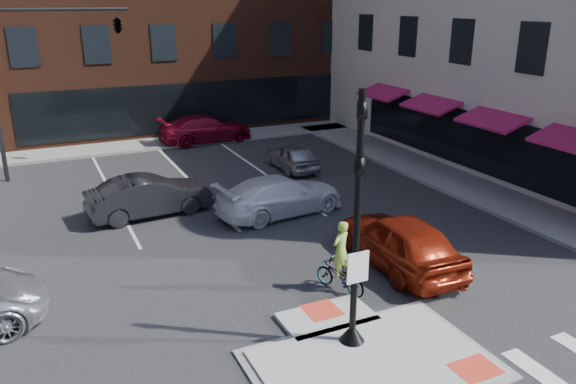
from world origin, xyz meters
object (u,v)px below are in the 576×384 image
bg_car_dark (150,196)px  bg_car_silver (292,156)px  cyclist (340,268)px  white_pickup (280,195)px  red_sedan (399,240)px  bg_car_red (206,129)px

bg_car_dark → bg_car_silver: bg_car_dark is taller
bg_car_dark → cyclist: cyclist is taller
white_pickup → bg_car_silver: white_pickup is taller
white_pickup → bg_car_silver: 5.98m
red_sedan → bg_car_dark: size_ratio=1.06×
bg_car_silver → cyclist: bearing=70.4°
white_pickup → bg_car_red: 12.24m
bg_car_dark → cyclist: 8.94m
white_pickup → bg_car_red: size_ratio=0.95×
cyclist → red_sedan: bearing=172.4°
bg_car_red → cyclist: cyclist is taller
bg_car_silver → bg_car_red: bg_car_red is taller
bg_car_silver → bg_car_dark: bearing=22.8°
bg_car_red → cyclist: bearing=170.8°
cyclist → bg_car_dark: bearing=-88.4°
white_pickup → bg_car_silver: (2.95, 5.20, -0.09)m
white_pickup → cyclist: size_ratio=2.40×
cyclist → bg_car_red: bearing=-117.5°
red_sedan → bg_car_red: bearing=-86.3°
red_sedan → bg_car_red: red_sedan is taller
white_pickup → bg_car_red: bearing=-11.8°
red_sedan → white_pickup: (-1.45, 5.62, -0.11)m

